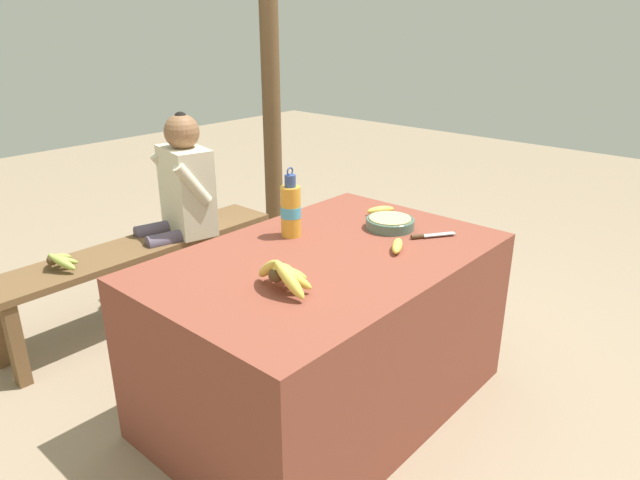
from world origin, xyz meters
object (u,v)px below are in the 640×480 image
object	(u,v)px
wooden_bench	(139,257)
seated_vendor	(179,198)
loose_banana_front	(397,246)
support_post_far	(271,91)
banana_bunch_ripe	(282,273)
banana_bunch_green	(59,260)
water_bottle	(291,210)
knife	(427,236)
loose_banana_side	(380,210)
serving_bowl	(390,222)

from	to	relation	value
wooden_bench	seated_vendor	bearing A→B (deg)	-4.38
loose_banana_front	support_post_far	size ratio (longest dim) A/B	0.07
banana_bunch_ripe	banana_bunch_green	size ratio (longest dim) A/B	1.16
loose_banana_front	support_post_far	xyz separation A→B (m)	(0.91, 1.66, 0.40)
water_bottle	loose_banana_front	xyz separation A→B (m)	(0.16, -0.44, -0.10)
wooden_bench	banana_bunch_ripe	bearing A→B (deg)	-99.85
seated_vendor	banana_bunch_ripe	bearing A→B (deg)	81.79
water_bottle	knife	size ratio (longest dim) A/B	1.68
wooden_bench	banana_bunch_green	distance (m)	0.44
knife	loose_banana_side	bearing A→B (deg)	103.32
loose_banana_front	wooden_bench	size ratio (longest dim) A/B	0.09
serving_bowl	loose_banana_side	size ratio (longest dim) A/B	1.53
knife	seated_vendor	xyz separation A→B (m)	(-0.25, 1.44, -0.07)
knife	wooden_bench	xyz separation A→B (m)	(-0.53, 1.46, -0.35)
knife	wooden_bench	distance (m)	1.59
loose_banana_side	knife	world-z (taller)	loose_banana_side
water_bottle	banana_bunch_ripe	bearing A→B (deg)	-138.86
loose_banana_front	knife	size ratio (longest dim) A/B	0.81
loose_banana_side	wooden_bench	bearing A→B (deg)	119.97
support_post_far	water_bottle	bearing A→B (deg)	-131.20
knife	banana_bunch_green	bearing A→B (deg)	156.89
serving_bowl	support_post_far	distance (m)	1.69
wooden_bench	banana_bunch_green	bearing A→B (deg)	-178.92
banana_bunch_ripe	wooden_bench	size ratio (longest dim) A/B	0.17
water_bottle	seated_vendor	distance (m)	1.01
loose_banana_side	seated_vendor	bearing A→B (deg)	108.50
serving_bowl	loose_banana_side	bearing A→B (deg)	48.44
loose_banana_side	support_post_far	size ratio (longest dim) A/B	0.06
loose_banana_side	support_post_far	bearing A→B (deg)	66.53
water_bottle	knife	world-z (taller)	water_bottle
serving_bowl	banana_bunch_green	bearing A→B (deg)	126.80
banana_bunch_ripe	loose_banana_front	size ratio (longest dim) A/B	1.87
serving_bowl	knife	xyz separation A→B (m)	(0.01, -0.19, -0.02)
banana_bunch_ripe	serving_bowl	xyz separation A→B (m)	(0.76, 0.08, -0.04)
knife	seated_vendor	size ratio (longest dim) A/B	0.16
seated_vendor	support_post_far	world-z (taller)	support_post_far
water_bottle	loose_banana_side	size ratio (longest dim) A/B	2.14
serving_bowl	loose_banana_front	distance (m)	0.26
loose_banana_front	support_post_far	bearing A→B (deg)	61.36
loose_banana_side	seated_vendor	size ratio (longest dim) A/B	0.13
serving_bowl	wooden_bench	bearing A→B (deg)	112.28
banana_bunch_ripe	water_bottle	xyz separation A→B (m)	(0.40, 0.35, 0.05)
knife	banana_bunch_green	world-z (taller)	knife
water_bottle	banana_bunch_green	xyz separation A→B (m)	(-0.59, 1.00, -0.33)
water_bottle	knife	bearing A→B (deg)	-51.07
banana_bunch_ripe	wooden_bench	xyz separation A→B (m)	(0.24, 1.35, -0.40)
loose_banana_side	support_post_far	distance (m)	1.51
banana_bunch_ripe	seated_vendor	distance (m)	1.43
water_bottle	loose_banana_side	xyz separation A→B (m)	(0.49, -0.12, -0.10)
banana_bunch_ripe	knife	xyz separation A→B (m)	(0.76, -0.10, -0.05)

